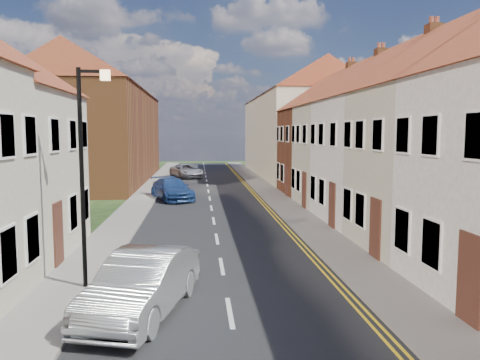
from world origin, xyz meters
TOP-DOWN VIEW (x-y plane):
  - road at (0.00, 30.00)m, footprint 7.00×90.00m
  - pavement_left at (-4.40, 30.00)m, footprint 1.80×90.00m
  - pavement_right at (4.40, 30.00)m, footprint 1.80×90.00m
  - cottage_r_cream_mid at (9.30, 23.50)m, footprint 8.30×5.20m
  - cottage_r_pink at (9.30, 28.90)m, footprint 8.30×6.00m
  - cottage_r_white_far at (9.30, 34.30)m, footprint 8.30×5.20m
  - cottage_r_cream_far at (9.30, 39.70)m, footprint 8.30×6.00m
  - block_right_far at (9.30, 55.00)m, footprint 8.30×24.20m
  - block_left_far at (-9.30, 50.00)m, footprint 8.30×24.20m
  - lamppost at (-3.81, 20.00)m, footprint 0.88×0.15m
  - car_mid at (-2.10, 18.15)m, footprint 2.77×4.85m
  - car_far at (-2.47, 37.72)m, footprint 3.47×5.22m
  - car_distant at (-1.92, 52.98)m, footprint 3.76×5.34m

SIDE VIEW (x-z plane):
  - road at x=0.00m, z-range 0.00..0.02m
  - pavement_left at x=-4.40m, z-range 0.00..0.12m
  - pavement_right at x=4.40m, z-range 0.00..0.12m
  - car_distant at x=-1.92m, z-range 0.00..1.35m
  - car_far at x=-2.47m, z-range 0.00..1.41m
  - car_mid at x=-2.10m, z-range 0.00..1.51m
  - lamppost at x=-3.81m, z-range 0.54..6.54m
  - cottage_r_pink at x=9.30m, z-range -0.03..8.97m
  - cottage_r_cream_far at x=9.30m, z-range -0.03..8.97m
  - cottage_r_cream_mid at x=9.30m, z-range -0.02..8.98m
  - cottage_r_white_far at x=9.30m, z-range -0.02..8.98m
  - block_right_far at x=9.30m, z-range 0.04..10.54m
  - block_left_far at x=-9.30m, z-range 0.04..10.54m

